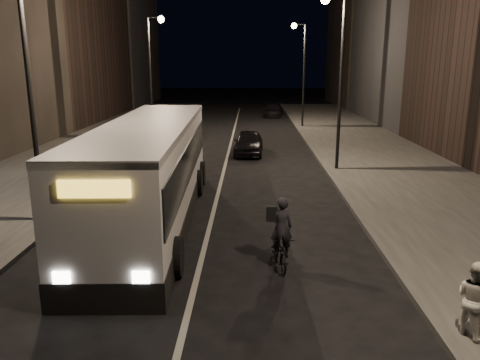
# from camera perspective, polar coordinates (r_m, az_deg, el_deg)

# --- Properties ---
(ground) EXTENTS (180.00, 180.00, 0.00)m
(ground) POSITION_cam_1_polar(r_m,az_deg,el_deg) (12.01, -5.31, -11.88)
(ground) COLOR black
(ground) RESTS_ON ground
(sidewalk_right) EXTENTS (7.00, 70.00, 0.16)m
(sidewalk_right) POSITION_cam_1_polar(r_m,az_deg,el_deg) (26.25, 17.15, 2.13)
(sidewalk_right) COLOR #363533
(sidewalk_right) RESTS_ON ground
(sidewalk_left) EXTENTS (7.00, 70.00, 0.16)m
(sidewalk_left) POSITION_cam_1_polar(r_m,az_deg,el_deg) (27.10, -20.00, 2.27)
(sidewalk_left) COLOR #363533
(sidewalk_left) RESTS_ON ground
(streetlight_right_mid) EXTENTS (1.20, 0.44, 8.12)m
(streetlight_right_mid) POSITION_cam_1_polar(r_m,az_deg,el_deg) (23.07, 11.66, 14.12)
(streetlight_right_mid) COLOR black
(streetlight_right_mid) RESTS_ON sidewalk_right
(streetlight_right_far) EXTENTS (1.20, 0.44, 8.12)m
(streetlight_right_far) POSITION_cam_1_polar(r_m,az_deg,el_deg) (38.92, 7.45, 14.18)
(streetlight_right_far) COLOR black
(streetlight_right_far) RESTS_ON sidewalk_right
(streetlight_left_near) EXTENTS (1.20, 0.44, 8.12)m
(streetlight_left_near) POSITION_cam_1_polar(r_m,az_deg,el_deg) (16.16, -23.73, 13.36)
(streetlight_left_near) COLOR black
(streetlight_left_near) RESTS_ON sidewalk_left
(streetlight_left_far) EXTENTS (1.20, 0.44, 8.12)m
(streetlight_left_far) POSITION_cam_1_polar(r_m,az_deg,el_deg) (33.39, -10.51, 14.09)
(streetlight_left_far) COLOR black
(streetlight_left_far) RESTS_ON sidewalk_left
(city_bus) EXTENTS (3.28, 12.60, 3.37)m
(city_bus) POSITION_cam_1_polar(r_m,az_deg,el_deg) (15.91, -10.81, 1.46)
(city_bus) COLOR silver
(city_bus) RESTS_ON ground
(cyclist_on_bicycle) EXTENTS (0.79, 1.75, 1.95)m
(cyclist_on_bicycle) POSITION_cam_1_polar(r_m,az_deg,el_deg) (12.43, 4.95, -7.68)
(cyclist_on_bicycle) COLOR black
(cyclist_on_bicycle) RESTS_ON ground
(pedestrian_woman) EXTENTS (0.81, 0.90, 1.50)m
(pedestrian_woman) POSITION_cam_1_polar(r_m,az_deg,el_deg) (10.16, 26.69, -12.81)
(pedestrian_woman) COLOR beige
(pedestrian_woman) RESTS_ON sidewalk_right
(car_near) EXTENTS (1.81, 4.13, 1.38)m
(car_near) POSITION_cam_1_polar(r_m,az_deg,el_deg) (27.54, 1.06, 4.60)
(car_near) COLOR black
(car_near) RESTS_ON ground
(car_mid) EXTENTS (1.65, 3.83, 1.23)m
(car_mid) POSITION_cam_1_polar(r_m,az_deg,el_deg) (34.91, -6.13, 6.42)
(car_mid) COLOR #3F3F42
(car_mid) RESTS_ON ground
(car_far) EXTENTS (2.31, 4.50, 1.25)m
(car_far) POSITION_cam_1_polar(r_m,az_deg,el_deg) (47.52, 4.10, 8.51)
(car_far) COLOR black
(car_far) RESTS_ON ground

